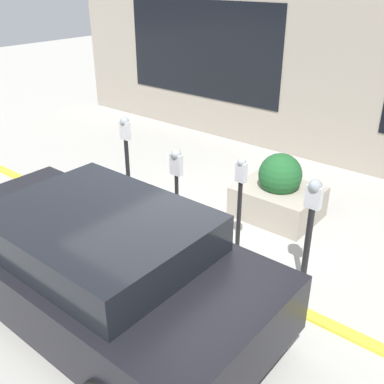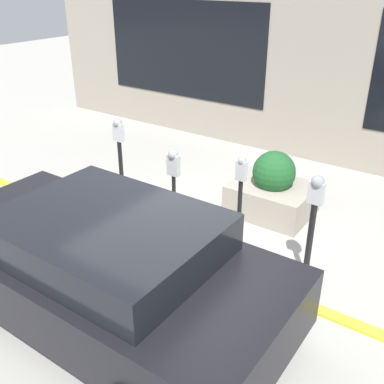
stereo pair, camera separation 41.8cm
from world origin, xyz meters
The scene contains 9 objects.
ground_plane centered at (0.00, 0.00, 0.00)m, with size 40.00×40.00×0.00m, color #ADAAA3.
curb_strip centered at (0.00, 0.08, 0.02)m, with size 14.33×0.16×0.04m.
building_facade centered at (0.00, -4.47, 1.82)m, with size 14.33×0.17×3.62m.
parking_meter_nearest centered at (-1.62, -0.42, 1.00)m, with size 0.19×0.16×1.49m.
parking_meter_second centered at (-0.58, -0.44, 1.00)m, with size 0.14×0.12×1.49m.
parking_meter_middle centered at (0.53, -0.42, 1.00)m, with size 0.19×0.16×1.35m.
parking_meter_fourth centered at (1.63, -0.46, 1.09)m, with size 0.17×0.14×1.61m.
planter_box centered at (-0.44, -1.81, 0.41)m, with size 1.29×1.06×1.09m.
parked_car_front centered at (0.00, 1.59, 0.74)m, with size 4.35×2.05×1.39m.
Camera 1 is at (-3.48, 4.11, 3.66)m, focal length 42.00 mm.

